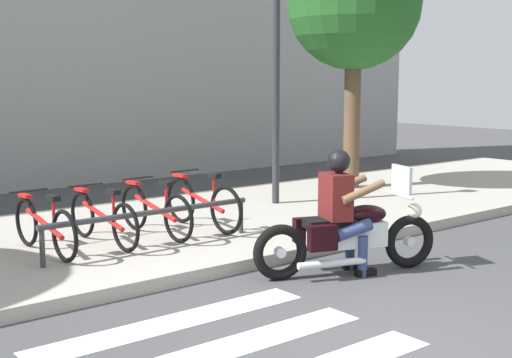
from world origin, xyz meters
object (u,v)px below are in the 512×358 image
object	(u,v)px
bicycle_3	(202,203)
street_lamp	(276,60)
rider	(342,203)
bicycle_1	(103,218)
tree_near_rack	(354,4)
bicycle_0	(44,226)
motorcycle	(348,234)
bike_rack	(151,216)
bicycle_2	(155,210)

from	to	relation	value
bicycle_3	street_lamp	world-z (taller)	street_lamp
rider	bicycle_3	xyz separation A→B (m)	(-0.26, 2.42, -0.31)
bicycle_1	tree_near_rack	bearing A→B (deg)	12.57
bicycle_0	motorcycle	bearing A→B (deg)	-43.54
bicycle_1	bike_rack	distance (m)	0.67
bicycle_3	tree_near_rack	bearing A→B (deg)	16.72
bicycle_2	tree_near_rack	size ratio (longest dim) A/B	0.34
bicycle_0	bicycle_3	world-z (taller)	bicycle_3
bicycle_0	street_lamp	distance (m)	4.88
bicycle_2	street_lamp	size ratio (longest dim) A/B	0.40
bike_rack	tree_near_rack	bearing A→B (deg)	18.77
bicycle_1	tree_near_rack	distance (m)	6.74
motorcycle	tree_near_rack	distance (m)	6.32
bicycle_1	bicycle_0	bearing A→B (deg)	-179.98
rider	street_lamp	size ratio (longest dim) A/B	0.35
bicycle_1	bicycle_3	distance (m)	1.50
bicycle_0	bike_rack	distance (m)	1.26
street_lamp	motorcycle	bearing A→B (deg)	-117.73
rider	bike_rack	world-z (taller)	rider
bike_rack	tree_near_rack	distance (m)	6.52
rider	street_lamp	bearing A→B (deg)	61.09
bicycle_3	bike_rack	size ratio (longest dim) A/B	0.59
motorcycle	rider	bearing A→B (deg)	157.06
motorcycle	street_lamp	distance (m)	4.32
bicycle_0	bike_rack	bearing A→B (deg)	-26.23
motorcycle	bicycle_0	bearing A→B (deg)	136.46
motorcycle	bicycle_1	xyz separation A→B (m)	(-1.83, 2.46, 0.03)
bicycle_2	bike_rack	xyz separation A→B (m)	(-0.38, -0.55, 0.06)
bicycle_3	bike_rack	xyz separation A→B (m)	(-1.13, -0.55, 0.05)
bike_rack	bicycle_2	bearing A→B (deg)	55.92
bicycle_1	bicycle_2	xyz separation A→B (m)	(0.75, -0.00, 0.01)
rider	bicycle_2	size ratio (longest dim) A/B	0.86
bicycle_0	bicycle_3	xyz separation A→B (m)	(2.25, -0.00, 0.02)
street_lamp	tree_near_rack	distance (m)	2.51
rider	street_lamp	distance (m)	4.16
bicycle_0	street_lamp	bearing A→B (deg)	11.71
motorcycle	street_lamp	world-z (taller)	street_lamp
bicycle_2	bicycle_3	xyz separation A→B (m)	(0.75, -0.00, 0.01)
motorcycle	rider	distance (m)	0.37
bicycle_3	bicycle_0	bearing A→B (deg)	179.97
bicycle_2	tree_near_rack	xyz separation A→B (m)	(5.08, 1.30, 3.10)
bicycle_2	bike_rack	world-z (taller)	bicycle_2
rider	street_lamp	world-z (taller)	street_lamp
motorcycle	bicycle_1	distance (m)	3.07
bicycle_3	bicycle_2	bearing A→B (deg)	179.94
bike_rack	street_lamp	xyz separation A→B (m)	(3.22, 1.46, 1.96)
bicycle_1	bicycle_2	size ratio (longest dim) A/B	1.00
street_lamp	bicycle_0	bearing A→B (deg)	-168.29
bicycle_0	bicycle_2	distance (m)	1.50
rider	tree_near_rack	distance (m)	6.18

